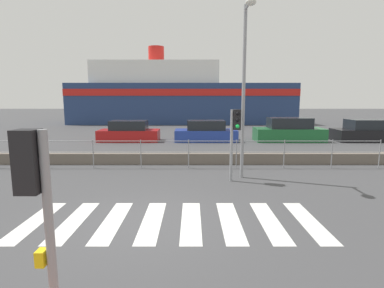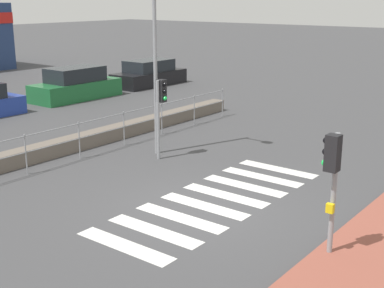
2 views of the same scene
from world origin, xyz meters
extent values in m
plane|color=#424244|center=(0.00, 0.00, 0.00)|extent=(160.00, 160.00, 0.00)
cube|color=#934C3D|center=(0.00, -4.10, 0.06)|extent=(24.00, 1.80, 0.12)
cube|color=silver|center=(-2.51, 0.00, 0.00)|extent=(0.45, 2.40, 0.01)
cube|color=silver|center=(-1.61, 0.00, 0.00)|extent=(0.45, 2.40, 0.01)
cube|color=silver|center=(-0.71, 0.00, 0.00)|extent=(0.45, 2.40, 0.01)
cube|color=silver|center=(0.19, 0.00, 0.00)|extent=(0.45, 2.40, 0.01)
cube|color=silver|center=(1.09, 0.00, 0.00)|extent=(0.45, 2.40, 0.01)
cube|color=silver|center=(1.99, 0.00, 0.00)|extent=(0.45, 2.40, 0.01)
cube|color=silver|center=(2.89, 0.00, 0.00)|extent=(0.45, 2.40, 0.01)
cube|color=silver|center=(3.79, 0.00, 0.00)|extent=(0.45, 2.40, 0.01)
cube|color=#6B6056|center=(0.00, 6.25, 0.23)|extent=(19.38, 0.55, 0.47)
cylinder|color=gray|center=(0.00, 5.38, 1.11)|extent=(17.44, 0.03, 0.03)
cylinder|color=gray|center=(0.00, 5.38, 0.64)|extent=(17.44, 0.03, 0.03)
cylinder|color=gray|center=(-0.97, 5.38, 0.58)|extent=(0.04, 0.04, 1.17)
cylinder|color=gray|center=(0.97, 5.38, 0.58)|extent=(0.04, 0.04, 1.17)
cylinder|color=gray|center=(2.91, 5.38, 0.58)|extent=(0.04, 0.04, 1.17)
cylinder|color=gray|center=(4.85, 5.38, 0.58)|extent=(0.04, 0.04, 1.17)
cylinder|color=gray|center=(6.78, 5.38, 0.58)|extent=(0.04, 0.04, 1.17)
cylinder|color=gray|center=(8.72, 5.38, 0.58)|extent=(0.04, 0.04, 1.17)
cylinder|color=gray|center=(-0.45, -3.46, 1.24)|extent=(0.10, 0.10, 2.48)
cube|color=black|center=(-0.62, -3.46, 2.14)|extent=(0.24, 0.24, 0.68)
sphere|color=black|center=(-0.62, -3.32, 2.35)|extent=(0.13, 0.13, 0.13)
sphere|color=black|center=(-0.62, -3.32, 2.14)|extent=(0.13, 0.13, 0.13)
sphere|color=#19D84C|center=(-0.62, -3.32, 1.93)|extent=(0.13, 0.13, 0.13)
cube|color=yellow|center=(-0.56, -3.46, 1.05)|extent=(0.10, 0.14, 0.18)
cylinder|color=gray|center=(2.44, 3.43, 1.22)|extent=(0.10, 0.10, 2.45)
cube|color=black|center=(2.61, 3.43, 2.11)|extent=(0.24, 0.24, 0.68)
sphere|color=black|center=(2.61, 3.29, 2.32)|extent=(0.13, 0.13, 0.13)
sphere|color=black|center=(2.61, 3.29, 2.11)|extent=(0.13, 0.13, 0.13)
sphere|color=#19D84C|center=(2.61, 3.29, 1.90)|extent=(0.13, 0.13, 0.13)
cylinder|color=gray|center=(2.88, 3.90, 2.94)|extent=(0.12, 0.12, 5.87)
cube|color=#1E6633|center=(7.58, 13.32, 0.43)|extent=(4.52, 1.80, 0.86)
cube|color=#1E2328|center=(7.58, 13.32, 1.21)|extent=(2.71, 1.59, 0.70)
cube|color=black|center=(12.91, 13.32, 0.40)|extent=(4.51, 1.86, 0.79)
cube|color=#1E2328|center=(12.91, 13.32, 1.12)|extent=(2.71, 1.64, 0.65)
camera|label=1|loc=(1.11, -6.55, 2.79)|focal=28.00mm
camera|label=2|loc=(-9.45, -7.11, 4.84)|focal=50.00mm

